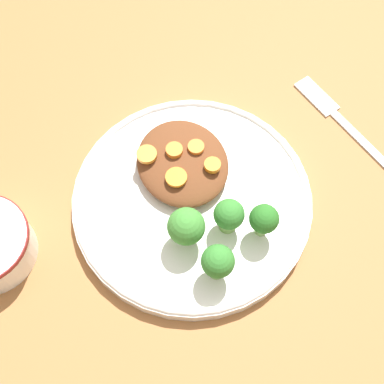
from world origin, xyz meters
TOP-DOWN VIEW (x-y plane):
  - ground_plane at (0.00, 0.00)m, footprint 4.00×4.00m
  - plate at (0.00, 0.00)m, footprint 0.28×0.28m
  - stew_mound at (0.01, 0.04)m, footprint 0.10×0.12m
  - broccoli_floret_0 at (0.02, -0.05)m, footprint 0.03×0.03m
  - broccoli_floret_1 at (0.05, -0.07)m, footprint 0.03×0.03m
  - broccoli_floret_2 at (-0.03, -0.04)m, footprint 0.04×0.04m
  - broccoli_floret_3 at (-0.01, -0.09)m, footprint 0.04×0.04m
  - carrot_slice_0 at (0.03, 0.02)m, footprint 0.02×0.02m
  - carrot_slice_1 at (-0.03, 0.06)m, footprint 0.02×0.02m
  - carrot_slice_2 at (0.02, 0.05)m, footprint 0.02×0.02m
  - carrot_slice_3 at (-0.01, 0.02)m, footprint 0.02×0.02m
  - carrot_slice_4 at (0.00, 0.05)m, footprint 0.02×0.02m
  - fork at (0.22, 0.03)m, footprint 0.06×0.21m

SIDE VIEW (x-z plane):
  - ground_plane at x=0.00m, z-range 0.00..0.00m
  - fork at x=0.22m, z-range 0.00..0.01m
  - plate at x=0.00m, z-range 0.00..0.02m
  - stew_mound at x=0.01m, z-range 0.02..0.04m
  - carrot_slice_3 at x=-0.01m, z-range 0.04..0.05m
  - carrot_slice_2 at x=0.02m, z-range 0.04..0.05m
  - carrot_slice_1 at x=-0.03m, z-range 0.04..0.05m
  - carrot_slice_0 at x=0.03m, z-range 0.04..0.05m
  - carrot_slice_4 at x=0.00m, z-range 0.04..0.05m
  - broccoli_floret_0 at x=0.02m, z-range 0.02..0.07m
  - broccoli_floret_1 at x=0.05m, z-range 0.02..0.07m
  - broccoli_floret_3 at x=-0.01m, z-range 0.02..0.08m
  - broccoli_floret_2 at x=-0.03m, z-range 0.02..0.08m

